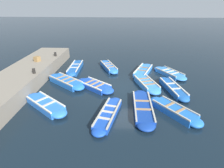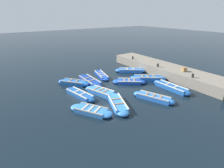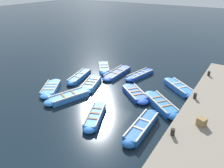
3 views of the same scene
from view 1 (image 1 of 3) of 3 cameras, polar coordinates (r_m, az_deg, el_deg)
name	(u,v)px [view 1 (image 1 of 3)]	position (r m, az deg, el deg)	size (l,w,h in m)	color
ground_plane	(121,89)	(12.17, 3.01, -1.51)	(120.00, 120.00, 0.00)	black
boat_mid_row	(143,71)	(15.00, 10.16, 4.21)	(2.10, 3.71, 0.42)	#3884E0
boat_alongside	(170,73)	(15.16, 18.27, 3.40)	(2.51, 3.29, 0.36)	#3884E0
boat_stern_in	(173,88)	(12.53, 19.26, -1.31)	(1.41, 3.65, 0.40)	#1E59AD
boat_end_of_row	(174,111)	(10.06, 19.63, -8.17)	(2.62, 3.05, 0.44)	blue
boat_broadside	(146,84)	(12.68, 11.14, 0.09)	(1.88, 3.41, 0.43)	#3884E0
boat_near_quay	(109,67)	(15.76, -1.12, 5.66)	(1.98, 3.46, 0.42)	blue
boat_far_corner	(108,114)	(9.27, -1.25, -9.85)	(1.49, 3.59, 0.35)	#1947B7
boat_inner_gap	(143,107)	(9.95, 10.02, -7.53)	(1.00, 4.02, 0.37)	navy
boat_outer_left	(46,105)	(10.69, -20.89, -6.28)	(3.30, 2.80, 0.44)	blue
boat_centre	(75,68)	(15.78, -11.85, 5.19)	(0.91, 3.89, 0.45)	#1E59AD
boat_drifting	(66,82)	(13.16, -14.87, 0.75)	(3.48, 2.95, 0.46)	blue
boat_bow_out	(94,86)	(12.27, -5.76, -0.53)	(3.19, 2.75, 0.38)	#1947B7
quay_wall	(20,80)	(13.91, -27.80, 1.27)	(2.95, 14.52, 1.01)	gray
bollard_north	(55,54)	(16.78, -18.01, 9.24)	(0.20, 0.20, 0.35)	black
bollard_mid_north	(34,71)	(13.13, -24.15, 3.90)	(0.20, 0.20, 0.35)	black
wooden_crate	(37,59)	(15.79, -23.27, 7.54)	(0.40, 0.40, 0.40)	olive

